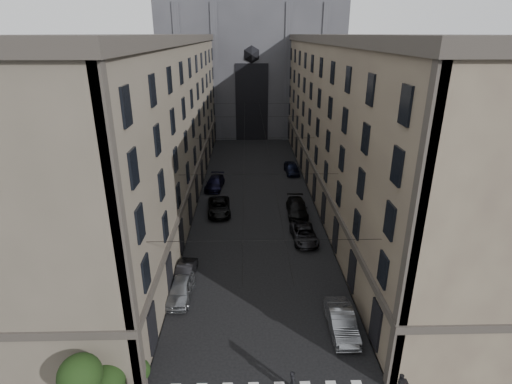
{
  "coord_description": "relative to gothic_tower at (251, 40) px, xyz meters",
  "views": [
    {
      "loc": [
        -1.02,
        -10.91,
        18.91
      ],
      "look_at": [
        -0.46,
        12.25,
        9.71
      ],
      "focal_mm": 28.0,
      "sensor_mm": 36.0,
      "label": 1
    }
  ],
  "objects": [
    {
      "name": "sidewalk_left",
      "position": [
        -10.5,
        -38.96,
        -17.72
      ],
      "size": [
        7.0,
        80.0,
        0.15
      ],
      "primitive_type": "cube",
      "color": "#383533",
      "rests_on": "ground"
    },
    {
      "name": "sidewalk_right",
      "position": [
        10.5,
        -38.96,
        -17.72
      ],
      "size": [
        7.0,
        80.0,
        0.15
      ],
      "primitive_type": "cube",
      "color": "#383533",
      "rests_on": "ground"
    },
    {
      "name": "building_left",
      "position": [
        -13.44,
        -38.96,
        -8.45
      ],
      "size": [
        13.6,
        60.6,
        18.85
      ],
      "color": "#534C3F",
      "rests_on": "ground"
    },
    {
      "name": "building_right",
      "position": [
        13.44,
        -38.96,
        -8.45
      ],
      "size": [
        13.6,
        60.6,
        18.85
      ],
      "color": "brown",
      "rests_on": "ground"
    },
    {
      "name": "gothic_tower",
      "position": [
        0.0,
        0.0,
        0.0
      ],
      "size": [
        35.0,
        23.0,
        58.0
      ],
      "color": "#2D2D33",
      "rests_on": "ground"
    },
    {
      "name": "shrub_cluster",
      "position": [
        -8.72,
        -69.95,
        -16.0
      ],
      "size": [
        3.9,
        4.4,
        3.9
      ],
      "color": "black",
      "rests_on": "sidewalk_left"
    },
    {
      "name": "tram_wires",
      "position": [
        0.0,
        -39.33,
        -10.55
      ],
      "size": [
        14.0,
        60.0,
        0.43
      ],
      "color": "black",
      "rests_on": "ground"
    },
    {
      "name": "car_left_near",
      "position": [
        -6.17,
        -60.17,
        -17.04
      ],
      "size": [
        1.98,
        4.54,
        1.52
      ],
      "primitive_type": "imported",
      "rotation": [
        0.0,
        0.0,
        -0.04
      ],
      "color": "slate",
      "rests_on": "ground"
    },
    {
      "name": "car_left_midnear",
      "position": [
        -6.2,
        -57.7,
        -17.15
      ],
      "size": [
        1.79,
        4.03,
        1.29
      ],
      "primitive_type": "imported",
      "rotation": [
        0.0,
        0.0,
        -0.11
      ],
      "color": "black",
      "rests_on": "ground"
    },
    {
      "name": "car_left_midfar",
      "position": [
        -4.2,
        -44.6,
        -17.05
      ],
      "size": [
        2.88,
        5.54,
        1.49
      ],
      "primitive_type": "imported",
      "rotation": [
        0.0,
        0.0,
        0.08
      ],
      "color": "black",
      "rests_on": "ground"
    },
    {
      "name": "car_left_far",
      "position": [
        -5.25,
        -36.74,
        -17.05
      ],
      "size": [
        2.6,
        5.33,
        1.49
      ],
      "primitive_type": "imported",
      "rotation": [
        0.0,
        0.0,
        -0.1
      ],
      "color": "black",
      "rests_on": "ground"
    },
    {
      "name": "car_right_near",
      "position": [
        5.3,
        -64.14,
        -17.02
      ],
      "size": [
        1.66,
        4.73,
        1.56
      ],
      "primitive_type": "imported",
      "rotation": [
        0.0,
        0.0,
        0.0
      ],
      "color": "slate",
      "rests_on": "ground"
    },
    {
      "name": "car_right_midnear",
      "position": [
        4.52,
        -51.3,
        -17.11
      ],
      "size": [
        2.5,
        5.04,
        1.37
      ],
      "primitive_type": "imported",
      "rotation": [
        0.0,
        0.0,
        0.05
      ],
      "color": "black",
      "rests_on": "ground"
    },
    {
      "name": "car_right_midfar",
      "position": [
        4.54,
        -45.22,
        -17.02
      ],
      "size": [
        2.3,
        5.42,
        1.56
      ],
      "primitive_type": "imported",
      "rotation": [
        0.0,
        0.0,
        -0.02
      ],
      "color": "black",
      "rests_on": "ground"
    },
    {
      "name": "car_right_far",
      "position": [
        5.48,
        -30.98,
        -17.0
      ],
      "size": [
        2.15,
        4.78,
        1.6
      ],
      "primitive_type": "imported",
      "rotation": [
        0.0,
        0.0,
        0.06
      ],
      "color": "black",
      "rests_on": "ground"
    },
    {
      "name": "pedestrian",
      "position": [
        1.42,
        -69.16,
        -17.01
      ],
      "size": [
        0.45,
        0.62,
        1.58
      ],
      "primitive_type": "imported",
      "rotation": [
        0.0,
        0.0,
        1.7
      ],
      "color": "black",
      "rests_on": "ground"
    }
  ]
}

